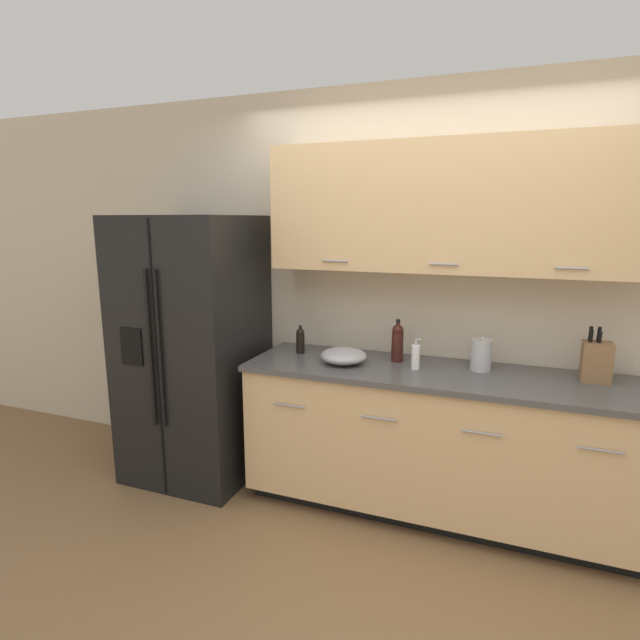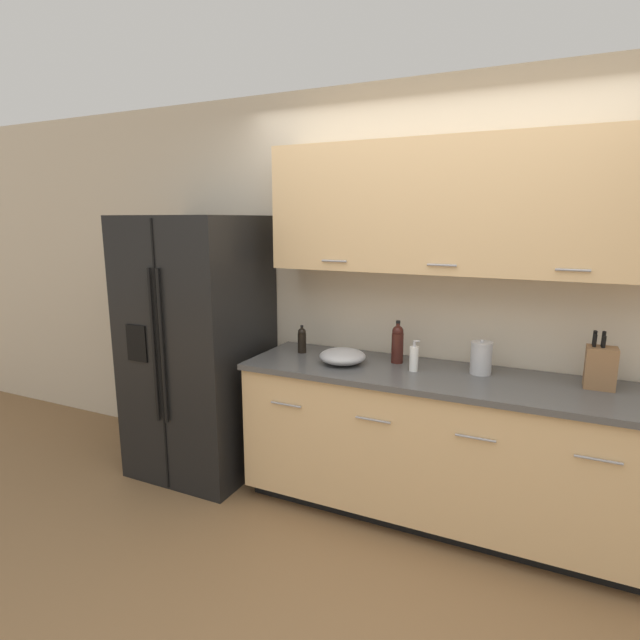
{
  "view_description": "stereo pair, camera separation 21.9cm",
  "coord_description": "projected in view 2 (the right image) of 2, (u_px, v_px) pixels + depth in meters",
  "views": [
    {
      "loc": [
        0.48,
        -1.87,
        1.77
      ],
      "look_at": [
        -0.61,
        0.99,
        1.15
      ],
      "focal_mm": 28.0,
      "sensor_mm": 36.0,
      "label": 1
    },
    {
      "loc": [
        0.68,
        -1.78,
        1.77
      ],
      "look_at": [
        -0.61,
        0.99,
        1.15
      ],
      "focal_mm": 28.0,
      "sensor_mm": 36.0,
      "label": 2
    }
  ],
  "objects": [
    {
      "name": "refrigerator",
      "position": [
        199.0,
        346.0,
        3.49
      ],
      "size": [
        0.83,
        0.78,
        1.8
      ],
      "color": "black",
      "rests_on": "ground_plane"
    },
    {
      "name": "knife_block",
      "position": [
        600.0,
        367.0,
        2.6
      ],
      "size": [
        0.15,
        0.12,
        0.3
      ],
      "color": "olive",
      "rests_on": "counter_unit"
    },
    {
      "name": "mixing_bowl",
      "position": [
        342.0,
        356.0,
        3.05
      ],
      "size": [
        0.28,
        0.28,
        0.09
      ],
      "color": "#A3A3A5",
      "rests_on": "counter_unit"
    },
    {
      "name": "wall_back",
      "position": [
        436.0,
        273.0,
        3.05
      ],
      "size": [
        10.0,
        0.39,
        2.6
      ],
      "color": "beige",
      "rests_on": "ground_plane"
    },
    {
      "name": "counter_unit",
      "position": [
        434.0,
        445.0,
        2.95
      ],
      "size": [
        2.29,
        0.64,
        0.9
      ],
      "color": "black",
      "rests_on": "ground_plane"
    },
    {
      "name": "steel_canister",
      "position": [
        481.0,
        358.0,
        2.84
      ],
      "size": [
        0.12,
        0.12,
        0.2
      ],
      "color": "#B7B7BA",
      "rests_on": "counter_unit"
    },
    {
      "name": "oil_bottle",
      "position": [
        302.0,
        340.0,
        3.3
      ],
      "size": [
        0.06,
        0.06,
        0.19
      ],
      "color": "black",
      "rests_on": "counter_unit"
    },
    {
      "name": "wine_bottle",
      "position": [
        397.0,
        343.0,
        3.06
      ],
      "size": [
        0.07,
        0.07,
        0.26
      ],
      "color": "#3D1914",
      "rests_on": "counter_unit"
    },
    {
      "name": "soap_dispenser",
      "position": [
        414.0,
        358.0,
        2.9
      ],
      "size": [
        0.06,
        0.05,
        0.19
      ],
      "color": "white",
      "rests_on": "counter_unit"
    },
    {
      "name": "ground_plane",
      "position": [
        351.0,
        625.0,
        2.22
      ],
      "size": [
        14.0,
        14.0,
        0.0
      ],
      "primitive_type": "plane",
      "color": "olive"
    }
  ]
}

